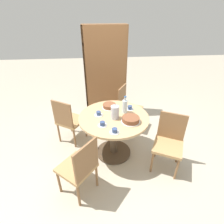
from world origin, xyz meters
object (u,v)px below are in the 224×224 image
object	(u,v)px
cake_second	(109,106)
cup_b	(102,124)
bookshelf	(105,74)
cake_main	(131,120)
chair_a	(169,141)
chair_b	(128,107)
chair_d	(80,167)
water_bottle	(125,106)
cup_c	(99,114)
chair_c	(69,120)
cup_a	(130,108)
coffee_pot	(115,112)
cup_d	(115,131)

from	to	relation	value
cake_second	cup_b	xyz separation A→B (m)	(-0.14, -0.51, -0.01)
bookshelf	cake_main	bearing A→B (deg)	99.30
chair_a	cup_b	size ratio (longest dim) A/B	6.53
chair_b	chair_d	distance (m)	1.75
chair_b	bookshelf	world-z (taller)	bookshelf
water_bottle	cup_c	xyz separation A→B (m)	(-0.42, -0.05, -0.09)
chair_c	cup_a	bearing A→B (deg)	-159.40
coffee_pot	cup_a	xyz separation A→B (m)	(0.28, 0.25, -0.09)
chair_b	bookshelf	size ratio (longest dim) A/B	0.46
cake_main	cup_b	size ratio (longest dim) A/B	2.09
chair_a	cup_c	bearing A→B (deg)	-173.74
chair_b	chair_c	world-z (taller)	same
cake_main	cup_b	bearing A→B (deg)	-171.80
cup_a	chair_b	bearing A→B (deg)	82.04
cake_main	chair_b	bearing A→B (deg)	81.73
coffee_pot	cup_d	distance (m)	0.37
cup_d	cake_second	bearing A→B (deg)	91.21
chair_a	chair_d	bearing A→B (deg)	-137.06
chair_b	cup_c	xyz separation A→B (m)	(-0.61, -0.74, 0.31)
bookshelf	cake_second	xyz separation A→B (m)	(-0.01, -1.20, -0.17)
cup_c	cup_b	bearing A→B (deg)	-81.01
chair_c	cup_c	world-z (taller)	chair_c
bookshelf	cup_d	size ratio (longest dim) A/B	14.25
cake_second	water_bottle	bearing A→B (deg)	-36.81
coffee_pot	chair_b	bearing A→B (deg)	66.92
chair_b	cake_main	bearing A→B (deg)	-158.88
chair_c	cup_b	world-z (taller)	chair_c
chair_a	chair_d	distance (m)	1.37
chair_a	water_bottle	distance (m)	0.86
chair_a	cup_d	bearing A→B (deg)	-148.01
bookshelf	cake_main	world-z (taller)	bookshelf
chair_c	cup_a	world-z (taller)	chair_c
chair_c	bookshelf	xyz separation A→B (m)	(0.74, 1.07, 0.48)
coffee_pot	cup_a	size ratio (longest dim) A/B	1.82
cup_b	cake_main	bearing A→B (deg)	8.20
water_bottle	cup_d	distance (m)	0.57
coffee_pot	cake_main	distance (m)	0.26
chair_b	water_bottle	xyz separation A→B (m)	(-0.19, -0.69, 0.40)
chair_b	cup_d	xyz separation A→B (m)	(-0.41, -1.21, 0.31)
coffee_pot	cup_b	xyz separation A→B (m)	(-0.20, -0.18, -0.09)
chair_a	cake_second	bearing A→B (deg)	171.17
cake_main	cake_second	xyz separation A→B (m)	(-0.28, 0.45, -0.00)
bookshelf	coffee_pot	distance (m)	1.54
water_bottle	cake_main	bearing A→B (deg)	-80.59
chair_d	cake_second	world-z (taller)	chair_d
chair_d	bookshelf	distance (m)	2.29
bookshelf	water_bottle	bearing A→B (deg)	99.28
chair_b	cake_main	world-z (taller)	chair_b
water_bottle	cake_main	xyz separation A→B (m)	(0.05, -0.28, -0.08)
chair_c	cake_second	size ratio (longest dim) A/B	3.61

